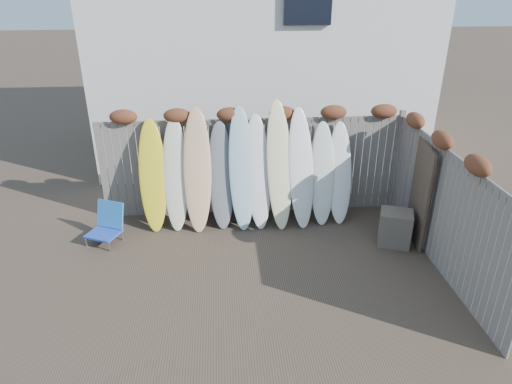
{
  "coord_description": "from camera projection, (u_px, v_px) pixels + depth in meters",
  "views": [
    {
      "loc": [
        -0.59,
        -6.12,
        4.47
      ],
      "look_at": [
        0.0,
        1.2,
        1.0
      ],
      "focal_mm": 32.0,
      "sensor_mm": 36.0,
      "label": 1
    }
  ],
  "objects": [
    {
      "name": "beach_chair",
      "position": [
        107.0,
        224.0,
        8.42
      ],
      "size": [
        0.73,
        0.75,
        0.73
      ],
      "color": "#2346B3",
      "rests_on": "ground"
    },
    {
      "name": "surfboard_2",
      "position": [
        197.0,
        171.0,
        8.63
      ],
      "size": [
        0.57,
        0.83,
        2.3
      ],
      "primitive_type": "ellipsoid",
      "rotation": [
        -0.31,
        0.0,
        -0.05
      ],
      "color": "#D9B076",
      "rests_on": "ground"
    },
    {
      "name": "surfboard_0",
      "position": [
        153.0,
        176.0,
        8.66
      ],
      "size": [
        0.54,
        0.76,
        2.09
      ],
      "primitive_type": "ellipsoid",
      "rotation": [
        -0.31,
        0.0,
        0.04
      ],
      "color": "yellow",
      "rests_on": "ground"
    },
    {
      "name": "surfboard_9",
      "position": [
        340.0,
        173.0,
        8.96
      ],
      "size": [
        0.48,
        0.7,
        1.95
      ],
      "primitive_type": "ellipsoid",
      "rotation": [
        -0.31,
        0.0,
        -0.02
      ],
      "color": "white",
      "rests_on": "ground"
    },
    {
      "name": "surfboard_7",
      "position": [
        301.0,
        169.0,
        8.78
      ],
      "size": [
        0.56,
        0.84,
        2.26
      ],
      "primitive_type": "ellipsoid",
      "rotation": [
        -0.31,
        0.0,
        0.1
      ],
      "color": "white",
      "rests_on": "ground"
    },
    {
      "name": "surfboard_4",
      "position": [
        241.0,
        169.0,
        8.7
      ],
      "size": [
        0.52,
        0.83,
        2.3
      ],
      "primitive_type": "ellipsoid",
      "rotation": [
        -0.31,
        0.0,
        0.04
      ],
      "color": "#9BC2CF",
      "rests_on": "ground"
    },
    {
      "name": "surfboard_8",
      "position": [
        322.0,
        174.0,
        8.92
      ],
      "size": [
        0.52,
        0.72,
        1.96
      ],
      "primitive_type": "ellipsoid",
      "rotation": [
        -0.31,
        0.0,
        -0.06
      ],
      "color": "silver",
      "rests_on": "ground"
    },
    {
      "name": "surfboard_5",
      "position": [
        258.0,
        172.0,
        8.75
      ],
      "size": [
        0.54,
        0.8,
        2.15
      ],
      "primitive_type": "ellipsoid",
      "rotation": [
        -0.31,
        0.0,
        0.09
      ],
      "color": "silver",
      "rests_on": "ground"
    },
    {
      "name": "surfboard_1",
      "position": [
        175.0,
        175.0,
        8.69
      ],
      "size": [
        0.49,
        0.76,
        2.12
      ],
      "primitive_type": "ellipsoid",
      "rotation": [
        -0.31,
        0.0,
        -0.02
      ],
      "color": "beige",
      "rests_on": "ground"
    },
    {
      "name": "right_fence",
      "position": [
        444.0,
        203.0,
        7.42
      ],
      "size": [
        0.28,
        4.4,
        2.24
      ],
      "color": "slate",
      "rests_on": "ground"
    },
    {
      "name": "surfboard_3",
      "position": [
        221.0,
        176.0,
        8.77
      ],
      "size": [
        0.51,
        0.72,
        2.02
      ],
      "primitive_type": "ellipsoid",
      "rotation": [
        -0.31,
        0.0,
        0.02
      ],
      "color": "slate",
      "rests_on": "ground"
    },
    {
      "name": "back_fence",
      "position": [
        254.0,
        158.0,
        9.12
      ],
      "size": [
        6.05,
        0.28,
        2.24
      ],
      "color": "slate",
      "rests_on": "ground"
    },
    {
      "name": "ground",
      "position": [
        262.0,
        278.0,
        7.47
      ],
      "size": [
        80.0,
        80.0,
        0.0
      ],
      "primitive_type": "plane",
      "color": "#493A2D"
    },
    {
      "name": "wooden_crate",
      "position": [
        395.0,
        228.0,
        8.31
      ],
      "size": [
        0.68,
        0.63,
        0.65
      ],
      "primitive_type": "cube",
      "rotation": [
        0.0,
        0.0,
        -0.34
      ],
      "color": "brown",
      "rests_on": "ground"
    },
    {
      "name": "house",
      "position": [
        259.0,
        30.0,
        11.99
      ],
      "size": [
        8.5,
        5.5,
        6.33
      ],
      "color": "silver",
      "rests_on": "ground"
    },
    {
      "name": "lattice_panel",
      "position": [
        418.0,
        191.0,
        8.29
      ],
      "size": [
        0.23,
        1.25,
        1.88
      ],
      "primitive_type": "cube",
      "rotation": [
        0.0,
        0.0,
        -0.15
      ],
      "color": "#4F3C30",
      "rests_on": "ground"
    },
    {
      "name": "surfboard_6",
      "position": [
        279.0,
        166.0,
        8.72
      ],
      "size": [
        0.54,
        0.87,
        2.4
      ],
      "primitive_type": "ellipsoid",
      "rotation": [
        -0.31,
        0.0,
        0.08
      ],
      "color": "beige",
      "rests_on": "ground"
    }
  ]
}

